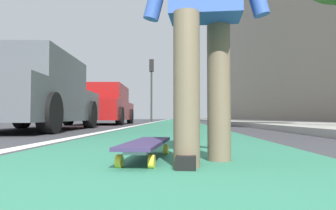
% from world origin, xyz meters
% --- Properties ---
extents(ground_plane, '(80.00, 80.00, 0.00)m').
position_xyz_m(ground_plane, '(10.00, 0.00, 0.00)').
color(ground_plane, '#38383D').
extents(bike_lane_paint, '(56.00, 2.18, 0.00)m').
position_xyz_m(bike_lane_paint, '(24.00, 0.00, 0.00)').
color(bike_lane_paint, '#2D7256').
rests_on(bike_lane_paint, ground).
extents(lane_stripe_white, '(52.00, 0.16, 0.01)m').
position_xyz_m(lane_stripe_white, '(20.00, 1.24, 0.00)').
color(lane_stripe_white, silver).
rests_on(lane_stripe_white, ground).
extents(sidewalk_curb, '(52.00, 3.20, 0.11)m').
position_xyz_m(sidewalk_curb, '(18.00, -3.62, 0.06)').
color(sidewalk_curb, '#9E9B93').
rests_on(sidewalk_curb, ground).
extents(building_facade, '(40.00, 1.20, 12.39)m').
position_xyz_m(building_facade, '(22.00, -6.61, 6.20)').
color(building_facade, gray).
rests_on(building_facade, ground).
extents(skateboard, '(0.85, 0.27, 0.11)m').
position_xyz_m(skateboard, '(0.99, 0.09, 0.09)').
color(skateboard, yellow).
rests_on(skateboard, ground).
extents(parked_car_near, '(4.38, 2.02, 1.49)m').
position_xyz_m(parked_car_near, '(5.15, 2.79, 0.72)').
color(parked_car_near, '#4C5156').
rests_on(parked_car_near, ground).
extents(parked_car_mid, '(4.65, 2.07, 1.47)m').
position_xyz_m(parked_car_mid, '(10.82, 2.77, 0.70)').
color(parked_car_mid, maroon).
rests_on(parked_car_mid, ground).
extents(traffic_light, '(0.33, 0.28, 4.09)m').
position_xyz_m(traffic_light, '(19.30, 1.64, 2.84)').
color(traffic_light, '#2D2D2D').
rests_on(traffic_light, ground).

